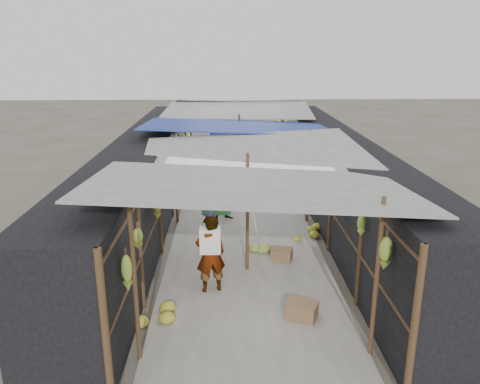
{
  "coord_description": "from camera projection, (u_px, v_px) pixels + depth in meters",
  "views": [
    {
      "loc": [
        -0.43,
        -6.24,
        4.59
      ],
      "look_at": [
        -0.1,
        4.75,
        1.25
      ],
      "focal_mm": 35.0,
      "sensor_mm": 36.0,
      "label": 1
    }
  ],
  "objects": [
    {
      "name": "black_basin",
      "position": [
        266.0,
        200.0,
        14.72
      ],
      "size": [
        0.55,
        0.55,
        0.17
      ],
      "primitive_type": "cylinder",
      "color": "black",
      "rests_on": "ground"
    },
    {
      "name": "vendor_elderly",
      "position": [
        210.0,
        254.0,
        9.07
      ],
      "size": [
        0.66,
        0.52,
        1.6
      ],
      "primitive_type": "imported",
      "rotation": [
        0.0,
        0.0,
        3.41
      ],
      "color": "silver",
      "rests_on": "ground"
    },
    {
      "name": "hanging_bananas",
      "position": [
        241.0,
        159.0,
        13.04
      ],
      "size": [
        3.96,
        13.72,
        0.83
      ],
      "color": "olive",
      "rests_on": "ground"
    },
    {
      "name": "stall_left",
      "position": [
        146.0,
        178.0,
        13.12
      ],
      "size": [
        1.4,
        15.0,
        2.3
      ],
      "primitive_type": "cube",
      "color": "black",
      "rests_on": "ground"
    },
    {
      "name": "crate_mid",
      "position": [
        302.0,
        311.0,
        8.3
      ],
      "size": [
        0.64,
        0.59,
        0.31
      ],
      "primitive_type": "cube",
      "rotation": [
        0.0,
        0.0,
        -0.42
      ],
      "color": "#886345",
      "rests_on": "ground"
    },
    {
      "name": "crate_near",
      "position": [
        282.0,
        254.0,
        10.65
      ],
      "size": [
        0.54,
        0.48,
        0.27
      ],
      "primitive_type": "cube",
      "rotation": [
        0.0,
        0.0,
        -0.33
      ],
      "color": "#886345",
      "rests_on": "ground"
    },
    {
      "name": "crate_back",
      "position": [
        217.0,
        185.0,
        16.06
      ],
      "size": [
        0.47,
        0.4,
        0.28
      ],
      "primitive_type": "cube",
      "rotation": [
        0.0,
        0.0,
        0.09
      ],
      "color": "#886345",
      "rests_on": "ground"
    },
    {
      "name": "ground",
      "position": [
        256.0,
        356.0,
        7.31
      ],
      "size": [
        80.0,
        80.0,
        0.0
      ],
      "primitive_type": "plane",
      "color": "#6B6356",
      "rests_on": "ground"
    },
    {
      "name": "vendor_seated",
      "position": [
        289.0,
        178.0,
        15.97
      ],
      "size": [
        0.44,
        0.59,
        0.81
      ],
      "primitive_type": "imported",
      "rotation": [
        0.0,
        0.0,
        -1.28
      ],
      "color": "#46413D",
      "rests_on": "ground"
    },
    {
      "name": "aisle_slab",
      "position": [
        242.0,
        215.0,
        13.53
      ],
      "size": [
        3.6,
        16.0,
        0.02
      ],
      "primitive_type": "cube",
      "color": "#9E998E",
      "rests_on": "ground"
    },
    {
      "name": "floor_bananas",
      "position": [
        248.0,
        216.0,
        13.02
      ],
      "size": [
        4.03,
        10.16,
        0.36
      ],
      "color": "#A39C2A",
      "rests_on": "ground"
    },
    {
      "name": "shopper_blue",
      "position": [
        226.0,
        195.0,
        13.01
      ],
      "size": [
        0.88,
        0.81,
        1.46
      ],
      "primitive_type": "imported",
      "rotation": [
        0.0,
        0.0,
        0.44
      ],
      "color": "navy",
      "rests_on": "ground"
    },
    {
      "name": "market_canopy",
      "position": [
        242.0,
        131.0,
        13.15
      ],
      "size": [
        5.62,
        15.2,
        2.77
      ],
      "color": "brown",
      "rests_on": "ground"
    },
    {
      "name": "stall_right",
      "position": [
        337.0,
        177.0,
        13.28
      ],
      "size": [
        1.4,
        15.0,
        2.3
      ],
      "primitive_type": "cube",
      "color": "black",
      "rests_on": "ground"
    }
  ]
}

